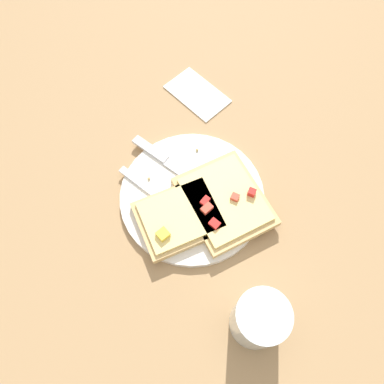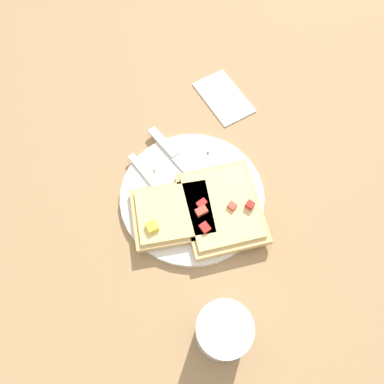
{
  "view_description": "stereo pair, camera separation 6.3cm",
  "coord_description": "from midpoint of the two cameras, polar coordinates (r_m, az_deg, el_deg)",
  "views": [
    {
      "loc": [
        -0.19,
        0.19,
        0.59
      ],
      "look_at": [
        0.0,
        0.0,
        0.02
      ],
      "focal_mm": 35.0,
      "sensor_mm": 36.0,
      "label": 1
    },
    {
      "loc": [
        -0.23,
        0.14,
        0.59
      ],
      "look_at": [
        0.0,
        0.0,
        0.02
      ],
      "focal_mm": 35.0,
      "sensor_mm": 36.0,
      "label": 2
    }
  ],
  "objects": [
    {
      "name": "ground_plane",
      "position": [
        0.65,
        -2.76,
        -1.12
      ],
      "size": [
        4.0,
        4.0,
        0.0
      ],
      "primitive_type": "plane",
      "color": "#9E7A51"
    },
    {
      "name": "pizza_slice_main",
      "position": [
        0.62,
        2.14,
        -1.67
      ],
      "size": [
        0.18,
        0.17,
        0.03
      ],
      "rotation": [
        0.0,
        0.0,
        5.98
      ],
      "color": "tan",
      "rests_on": "plate"
    },
    {
      "name": "knife",
      "position": [
        0.67,
        -6.09,
        4.16
      ],
      "size": [
        0.2,
        0.05,
        0.01
      ],
      "rotation": [
        0.0,
        0.0,
        3.28
      ],
      "color": "silver",
      "rests_on": "plate"
    },
    {
      "name": "pizza_slice_corner",
      "position": [
        0.61,
        -4.71,
        -4.12
      ],
      "size": [
        0.15,
        0.17,
        0.03
      ],
      "rotation": [
        0.0,
        0.0,
        1.21
      ],
      "color": "tan",
      "rests_on": "plate"
    },
    {
      "name": "plate",
      "position": [
        0.65,
        -2.78,
        -0.9
      ],
      "size": [
        0.25,
        0.25,
        0.01
      ],
      "color": "silver",
      "rests_on": "ground"
    },
    {
      "name": "drinking_glass",
      "position": [
        0.55,
        6.79,
        -19.11
      ],
      "size": [
        0.07,
        0.07,
        0.09
      ],
      "color": "silver",
      "rests_on": "ground"
    },
    {
      "name": "napkin",
      "position": [
        0.77,
        -1.6,
        14.57
      ],
      "size": [
        0.12,
        0.07,
        0.01
      ],
      "color": "white",
      "rests_on": "ground"
    },
    {
      "name": "crumb_scatter",
      "position": [
        0.62,
        -5.18,
        -4.61
      ],
      "size": [
        0.12,
        0.15,
        0.01
      ],
      "color": "#D6B86D",
      "rests_on": "plate"
    },
    {
      "name": "fork",
      "position": [
        0.63,
        -6.33,
        -2.33
      ],
      "size": [
        0.2,
        0.04,
        0.01
      ],
      "rotation": [
        0.0,
        0.0,
        3.26
      ],
      "color": "silver",
      "rests_on": "plate"
    }
  ]
}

